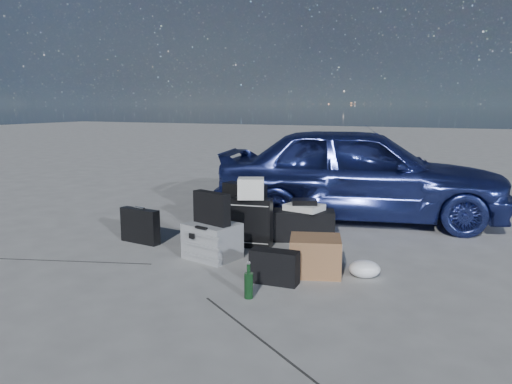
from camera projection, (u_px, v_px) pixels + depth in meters
ground at (224, 267)px, 4.66m from camera, size 60.00×60.00×0.00m
car at (360, 173)px, 6.44m from camera, size 3.87×2.22×1.24m
pelican_case at (212, 241)px, 4.89m from camera, size 0.55×0.49×0.35m
laptop_bag at (212, 208)px, 4.82m from camera, size 0.43×0.22×0.31m
briefcase at (140, 226)px, 5.43m from camera, size 0.49×0.16×0.38m
suitcase_left at (245, 212)px, 5.54m from camera, size 0.51×0.25×0.63m
suitcase_right at (251, 223)px, 5.26m from camera, size 0.46×0.23×0.52m
white_carton at (251, 188)px, 5.20m from camera, size 0.33×0.30×0.22m
duffel_bag at (304, 225)px, 5.54m from camera, size 0.73×0.50×0.33m
flat_box_white at (304, 207)px, 5.52m from camera, size 0.44×0.37×0.07m
flat_box_black at (304, 202)px, 5.51m from camera, size 0.32×0.28×0.06m
cardboard_box at (315, 256)px, 4.43m from camera, size 0.54×0.51×0.33m
plastic_bag at (364, 269)px, 4.35m from camera, size 0.32×0.30×0.15m
messenger_bag at (274, 267)px, 4.20m from camera, size 0.42×0.18×0.29m
green_bottle at (249, 281)px, 3.88m from camera, size 0.09×0.09×0.28m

